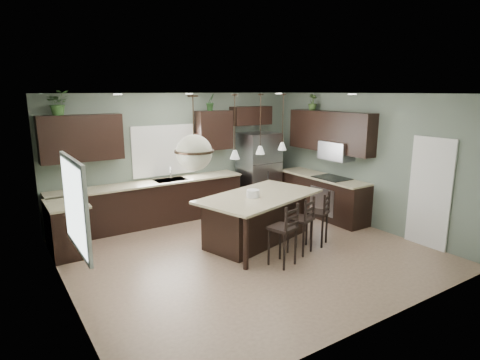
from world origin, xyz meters
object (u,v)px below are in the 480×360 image
object	(u,v)px
kitchen_island	(259,218)
serving_dish	(253,193)
bar_stool_center	(300,225)
bar_stool_left	(282,235)
refrigerator	(259,170)
bar_stool_right	(317,218)
plant_back_left	(58,103)

from	to	relation	value
kitchen_island	serving_dish	world-z (taller)	serving_dish
serving_dish	bar_stool_center	distance (m)	1.03
kitchen_island	bar_stool_left	world-z (taller)	bar_stool_left
serving_dish	refrigerator	bearing A→B (deg)	51.71
bar_stool_right	bar_stool_center	bearing A→B (deg)	164.48
serving_dish	plant_back_left	size ratio (longest dim) A/B	0.53
refrigerator	plant_back_left	distance (m)	4.72
bar_stool_right	serving_dish	bearing A→B (deg)	117.77
bar_stool_center	bar_stool_right	bearing A→B (deg)	-5.87
bar_stool_left	bar_stool_right	size ratio (longest dim) A/B	1.04
refrigerator	bar_stool_right	world-z (taller)	refrigerator
refrigerator	plant_back_left	bearing A→B (deg)	176.36
serving_dish	bar_stool_center	bearing A→B (deg)	-58.68
bar_stool_center	bar_stool_right	world-z (taller)	bar_stool_center
kitchen_island	bar_stool_right	size ratio (longest dim) A/B	2.31
bar_stool_right	refrigerator	bearing A→B (deg)	48.15
refrigerator	kitchen_island	distance (m)	2.44
kitchen_island	bar_stool_right	bearing A→B (deg)	-56.04
kitchen_island	plant_back_left	distance (m)	4.32
bar_stool_center	plant_back_left	distance (m)	4.97
plant_back_left	serving_dish	bearing A→B (deg)	-39.06
bar_stool_left	bar_stool_right	xyz separation A→B (m)	(1.14, 0.37, -0.02)
bar_stool_left	plant_back_left	distance (m)	4.75
serving_dish	bar_stool_left	size ratio (longest dim) A/B	0.23
refrigerator	kitchen_island	world-z (taller)	refrigerator
bar_stool_center	bar_stool_left	bearing A→B (deg)	-178.73
kitchen_island	refrigerator	bearing A→B (deg)	38.75
bar_stool_center	bar_stool_right	distance (m)	0.56
bar_stool_right	plant_back_left	size ratio (longest dim) A/B	2.24
kitchen_island	bar_stool_left	xyz separation A→B (m)	(-0.31, -1.07, 0.07)
refrigerator	serving_dish	distance (m)	2.55
refrigerator	bar_stool_left	size ratio (longest dim) A/B	1.74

